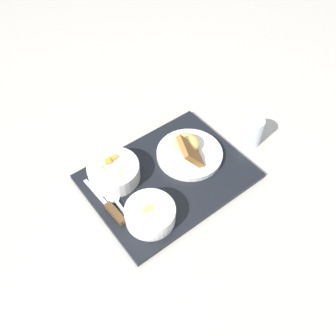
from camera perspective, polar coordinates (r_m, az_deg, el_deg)
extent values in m
plane|color=#ADA89E|center=(1.00, 0.00, -1.60)|extent=(4.00, 4.00, 0.00)
cube|color=black|center=(0.99, 0.00, -1.35)|extent=(0.45, 0.36, 0.01)
cylinder|color=white|center=(0.97, -8.66, -0.60)|extent=(0.14, 0.14, 0.05)
torus|color=white|center=(0.95, -8.82, 0.21)|extent=(0.14, 0.14, 0.01)
cylinder|color=#A8D184|center=(0.95, -8.20, 0.03)|extent=(0.05, 0.05, 0.01)
cylinder|color=#A8D184|center=(0.96, -9.42, 0.25)|extent=(0.06, 0.06, 0.02)
cylinder|color=#A8D184|center=(0.93, -8.53, -1.29)|extent=(0.05, 0.05, 0.01)
cylinder|color=#A8D184|center=(0.95, -10.74, -0.42)|extent=(0.05, 0.05, 0.01)
cylinder|color=#A8D184|center=(0.96, -8.20, 0.49)|extent=(0.05, 0.04, 0.01)
cube|color=orange|center=(0.97, -9.19, 1.26)|extent=(0.02, 0.02, 0.01)
cube|color=orange|center=(0.97, -8.46, 1.58)|extent=(0.02, 0.02, 0.01)
cube|color=orange|center=(0.96, -9.60, 0.96)|extent=(0.02, 0.02, 0.01)
cylinder|color=white|center=(0.89, -2.87, -7.41)|extent=(0.13, 0.13, 0.05)
torus|color=white|center=(0.87, -2.92, -6.74)|extent=(0.13, 0.13, 0.01)
cylinder|color=#B29342|center=(0.88, -2.88, -7.24)|extent=(0.11, 0.11, 0.03)
cube|color=#D1B75B|center=(0.87, -3.42, -6.93)|extent=(0.02, 0.02, 0.01)
cube|color=#D1B75B|center=(0.87, -2.95, -6.61)|extent=(0.03, 0.03, 0.01)
cylinder|color=white|center=(1.02, 3.46, 2.26)|extent=(0.19, 0.19, 0.02)
ellipsoid|color=#EFC666|center=(1.02, 2.93, 4.01)|extent=(0.11, 0.11, 0.04)
cube|color=#93602D|center=(0.98, 3.63, 2.63)|extent=(0.09, 0.10, 0.07)
cube|color=silver|center=(0.97, -11.47, -3.90)|extent=(0.01, 0.11, 0.00)
cube|color=#51381E|center=(0.91, -8.43, -7.23)|extent=(0.02, 0.07, 0.02)
ellipsoid|color=silver|center=(0.95, -8.94, -4.44)|extent=(0.04, 0.05, 0.01)
cube|color=silver|center=(0.91, -6.41, -8.05)|extent=(0.02, 0.12, 0.01)
cylinder|color=silver|center=(1.08, 13.33, 5.76)|extent=(0.06, 0.06, 0.09)
cylinder|color=silver|center=(1.09, 13.18, 5.18)|extent=(0.05, 0.05, 0.05)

